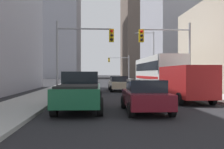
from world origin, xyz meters
TOP-DOWN VIEW (x-y plane):
  - sidewalk_left at (-6.34, 50.00)m, footprint 2.98×160.00m
  - sidewalk_right at (6.34, 50.00)m, footprint 2.98×160.00m
  - city_bus at (3.94, 23.11)m, footprint 2.67×11.52m
  - pickup_truck_green at (-3.13, 10.10)m, footprint 2.20×5.43m
  - cargo_van_red at (3.35, 13.17)m, footprint 2.16×5.25m
  - sedan_maroon at (-0.05, 9.15)m, footprint 1.95×4.23m
  - sedan_blue at (-3.15, 20.70)m, footprint 1.95×4.26m
  - sedan_beige at (-0.03, 22.80)m, footprint 1.95×4.25m
  - sedan_grey at (-3.34, 45.30)m, footprint 1.95×4.20m
  - traffic_signal_near_left at (-3.43, 18.00)m, footprint 4.66×0.44m
  - traffic_signal_near_right at (3.58, 18.00)m, footprint 4.34×0.44m
  - traffic_signal_far_right at (3.28, 56.52)m, footprint 4.99×0.44m
  - street_lamp_right at (5.11, 31.46)m, footprint 2.66×0.32m
  - building_left_far_tower at (-16.80, 88.58)m, footprint 16.80×24.16m
  - building_right_mid_block at (18.23, 46.47)m, footprint 20.19×20.19m
  - building_right_far_highrise at (16.34, 92.09)m, footprint 16.42×24.96m

SIDE VIEW (x-z plane):
  - sidewalk_left at x=-6.34m, z-range 0.00..0.15m
  - sidewalk_right at x=6.34m, z-range 0.00..0.15m
  - sedan_maroon at x=-0.05m, z-range 0.01..1.53m
  - sedan_blue at x=-3.15m, z-range 0.01..1.53m
  - sedan_beige at x=-0.03m, z-range 0.01..1.53m
  - sedan_grey at x=-3.34m, z-range 0.01..1.53m
  - pickup_truck_green at x=-3.13m, z-range -0.02..1.88m
  - cargo_van_red at x=3.35m, z-range 0.16..2.42m
  - city_bus at x=3.94m, z-range 0.23..3.63m
  - traffic_signal_near_right at x=3.58m, z-range 1.07..7.07m
  - traffic_signal_near_left at x=-3.43m, z-range 1.08..7.08m
  - traffic_signal_far_right at x=3.28m, z-range 1.10..7.10m
  - street_lamp_right at x=5.11m, z-range 0.82..8.32m
  - building_right_mid_block at x=18.23m, z-range 0.00..31.94m
  - building_left_far_tower at x=-16.80m, z-range 0.00..48.93m
  - building_right_far_highrise at x=16.34m, z-range 0.00..59.21m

